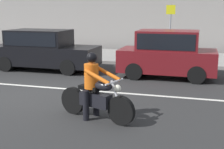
# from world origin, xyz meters

# --- Properties ---
(ground_plane) EXTENTS (80.00, 80.00, 0.00)m
(ground_plane) POSITION_xyz_m (0.00, 0.00, 0.00)
(ground_plane) COLOR #292929
(sidewalk_slab) EXTENTS (40.00, 4.40, 0.14)m
(sidewalk_slab) POSITION_xyz_m (0.00, 8.00, 0.07)
(sidewalk_slab) COLOR gray
(sidewalk_slab) RESTS_ON ground_plane
(lane_marking_stripe) EXTENTS (18.00, 0.14, 0.01)m
(lane_marking_stripe) POSITION_xyz_m (-0.27, 0.90, 0.00)
(lane_marking_stripe) COLOR silver
(lane_marking_stripe) RESTS_ON ground_plane
(motorcycle_with_rider_orange_stripe) EXTENTS (2.03, 0.88, 1.60)m
(motorcycle_with_rider_orange_stripe) POSITION_xyz_m (2.81, -1.50, 0.65)
(motorcycle_with_rider_orange_stripe) COLOR black
(motorcycle_with_rider_orange_stripe) RESTS_ON ground_plane
(parked_hatchback_maroon) EXTENTS (3.61, 1.76, 1.80)m
(parked_hatchback_maroon) POSITION_xyz_m (3.95, 3.60, 0.93)
(parked_hatchback_maroon) COLOR maroon
(parked_hatchback_maroon) RESTS_ON ground_plane
(parked_sedan_black) EXTENTS (4.60, 1.82, 1.72)m
(parked_sedan_black) POSITION_xyz_m (-1.37, 3.70, 0.88)
(parked_sedan_black) COLOR black
(parked_sedan_black) RESTS_ON ground_plane
(street_sign_post) EXTENTS (0.44, 0.08, 2.67)m
(street_sign_post) POSITION_xyz_m (3.65, 7.36, 1.75)
(street_sign_post) COLOR gray
(street_sign_post) RESTS_ON sidewalk_slab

